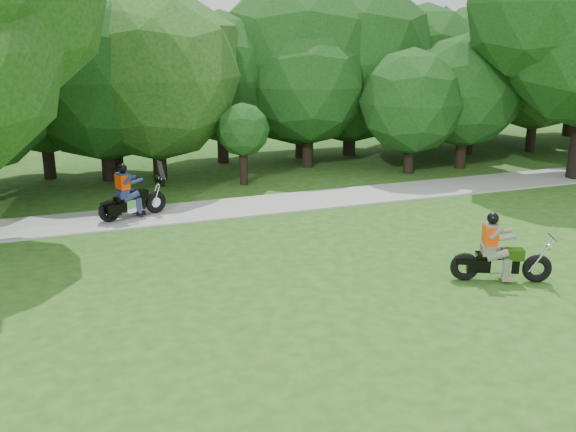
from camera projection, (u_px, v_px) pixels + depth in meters
ground at (454, 291)px, 14.00m from camera, size 100.00×100.00×0.00m
walkway at (314, 200)px, 21.19m from camera, size 60.00×2.20×0.06m
tree_line at (279, 74)px, 26.31m from camera, size 39.80×11.73×7.84m
chopper_motorcycle at (497, 256)px, 14.36m from camera, size 2.17×1.27×1.61m
touring_motorcycle at (128, 199)px, 18.91m from camera, size 2.12×1.16×1.66m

